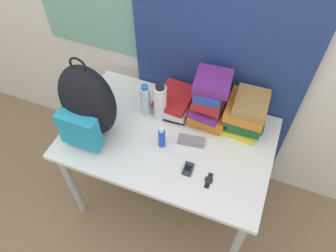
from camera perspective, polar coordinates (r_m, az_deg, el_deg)
name	(u,v)px	position (r m, az deg, el deg)	size (l,w,h in m)	color
ground_plane	(148,243)	(2.43, -3.47, -19.64)	(12.00, 12.00, 0.00)	#8C704C
wall_back	(198,20)	(1.90, 5.24, 17.87)	(6.00, 0.06, 2.50)	silver
curtain_blue	(223,32)	(1.83, 9.51, 15.83)	(1.03, 0.04, 2.50)	navy
desk	(168,146)	(1.99, 0.00, -3.51)	(1.21, 0.76, 0.76)	silver
backpack	(87,105)	(1.81, -13.92, 3.65)	(0.32, 0.27, 0.54)	black
book_stack_left	(176,102)	(2.01, 1.39, 4.22)	(0.22, 0.27, 0.11)	black
book_stack_center	(211,100)	(1.91, 7.45, 4.60)	(0.23, 0.29, 0.32)	orange
book_stack_right	(246,113)	(1.92, 13.50, 2.16)	(0.24, 0.25, 0.24)	yellow
water_bottle	(145,100)	(1.95, -3.94, 4.46)	(0.06, 0.06, 0.23)	silver
sports_bottle	(160,102)	(1.91, -1.35, 4.12)	(0.08, 0.08, 0.26)	white
sunscreen_bottle	(162,138)	(1.82, -1.09, -2.05)	(0.04, 0.04, 0.15)	blue
cell_phone	(188,169)	(1.78, 3.52, -7.48)	(0.05, 0.08, 0.02)	#2D2D33
sunglasses_case	(191,141)	(1.87, 4.09, -2.58)	(0.16, 0.08, 0.04)	gray
wristwatch	(209,180)	(1.76, 7.11, -9.35)	(0.04, 0.09, 0.01)	black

